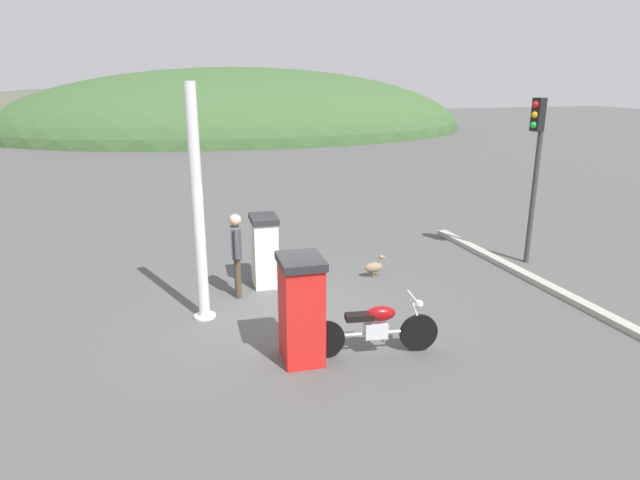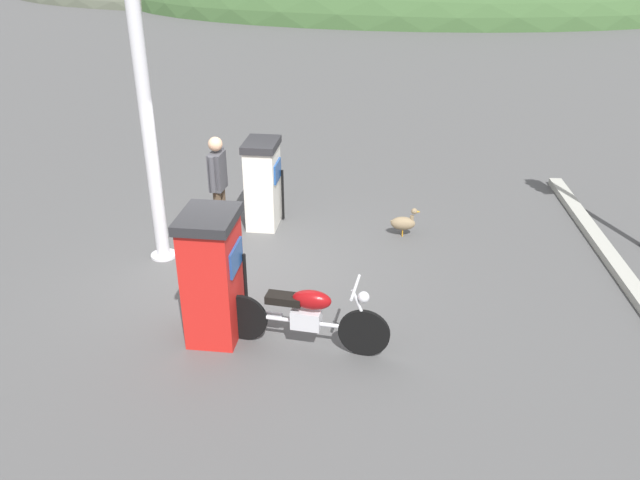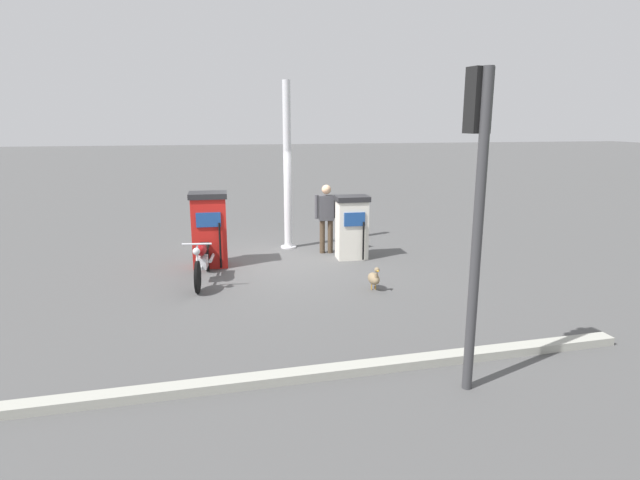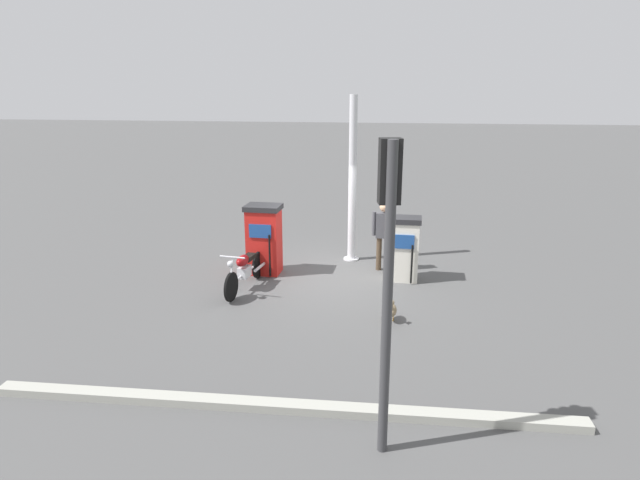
% 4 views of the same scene
% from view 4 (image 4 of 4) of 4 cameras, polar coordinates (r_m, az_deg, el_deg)
% --- Properties ---
extents(ground_plane, '(120.00, 120.00, 0.00)m').
position_cam_4_polar(ground_plane, '(12.83, 1.26, -3.92)').
color(ground_plane, '#4C4C4C').
extents(fuel_pump_near, '(0.71, 0.85, 1.68)m').
position_cam_4_polar(fuel_pump_near, '(12.92, -5.96, 0.12)').
color(fuel_pump_near, red).
rests_on(fuel_pump_near, ground).
extents(fuel_pump_far, '(0.60, 0.79, 1.51)m').
position_cam_4_polar(fuel_pump_far, '(12.54, 8.82, -0.89)').
color(fuel_pump_far, silver).
rests_on(fuel_pump_far, ground).
extents(motorcycle_near_pump, '(2.14, 0.60, 0.95)m').
position_cam_4_polar(motorcycle_near_pump, '(12.02, -8.01, -3.05)').
color(motorcycle_near_pump, black).
rests_on(motorcycle_near_pump, ground).
extents(attendant_person, '(0.25, 0.58, 1.70)m').
position_cam_4_polar(attendant_person, '(13.10, 6.77, 0.90)').
color(attendant_person, '#473828').
rests_on(attendant_person, ground).
extents(wandering_duck, '(0.50, 0.21, 0.50)m').
position_cam_4_polar(wandering_duck, '(10.47, 7.59, -7.32)').
color(wandering_duck, '#847051').
rests_on(wandering_duck, ground).
extents(roadside_traffic_light, '(0.39, 0.27, 3.81)m').
position_cam_4_polar(roadside_traffic_light, '(6.09, 7.24, -0.81)').
color(roadside_traffic_light, '#38383A').
rests_on(roadside_traffic_light, ground).
extents(canopy_support_pole, '(0.40, 0.40, 4.19)m').
position_cam_4_polar(canopy_support_pole, '(13.65, 3.46, 6.03)').
color(canopy_support_pole, silver).
rests_on(canopy_support_pole, ground).
extents(road_edge_kerb, '(0.59, 8.32, 0.12)m').
position_cam_4_polar(road_edge_kerb, '(7.85, -4.32, -17.16)').
color(road_edge_kerb, '#9E9E93').
rests_on(road_edge_kerb, ground).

